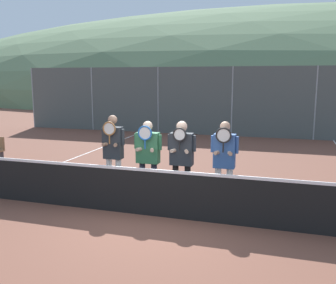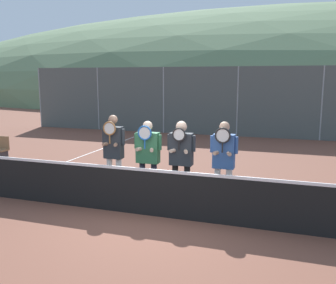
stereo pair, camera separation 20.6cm
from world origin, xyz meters
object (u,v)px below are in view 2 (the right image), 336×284
car_center (326,112)px  car_far_left (150,109)px  player_rightmost (224,158)px  player_center_right (181,155)px  player_center_left (148,153)px  player_leftmost (114,149)px  car_left_of_center (231,111)px

car_center → car_far_left: bearing=-179.5°
player_rightmost → car_far_left: size_ratio=0.42×
player_center_right → car_far_left: bearing=114.1°
player_center_left → player_center_right: player_center_right is taller
player_center_left → player_center_right: (0.76, -0.03, 0.02)m
player_center_left → car_far_left: bearing=111.3°
player_leftmost → player_rightmost: bearing=-0.9°
player_center_right → player_rightmost: size_ratio=0.99×
player_leftmost → car_far_left: size_ratio=0.43×
player_rightmost → car_center: (2.83, 13.10, -0.13)m
player_leftmost → car_far_left: (-4.22, 12.96, -0.21)m
car_far_left → car_left_of_center: 4.71m
player_center_left → car_left_of_center: player_center_left is taller
player_leftmost → car_center: (5.32, 13.05, -0.15)m
player_rightmost → car_far_left: bearing=117.3°
player_leftmost → car_left_of_center: player_leftmost is taller
player_center_right → car_center: 13.59m
player_leftmost → player_rightmost: size_ratio=1.03×
player_center_left → car_center: bearing=71.0°
player_rightmost → car_center: bearing=77.8°
player_rightmost → car_far_left: 14.64m
car_center → player_center_left: bearing=-109.0°
car_center → player_leftmost: bearing=-112.2°
player_center_left → player_rightmost: size_ratio=0.97×
player_center_left → car_left_of_center: bearing=91.4°
player_center_right → player_rightmost: (0.90, -0.03, -0.00)m
car_far_left → player_rightmost: bearing=-62.7°
player_center_right → car_center: size_ratio=0.39×
player_center_left → player_rightmost: (1.67, -0.06, 0.02)m
car_left_of_center → car_center: car_center is taller
car_left_of_center → player_rightmost: bearing=-81.4°
car_far_left → car_left_of_center: (4.71, 0.21, -0.03)m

